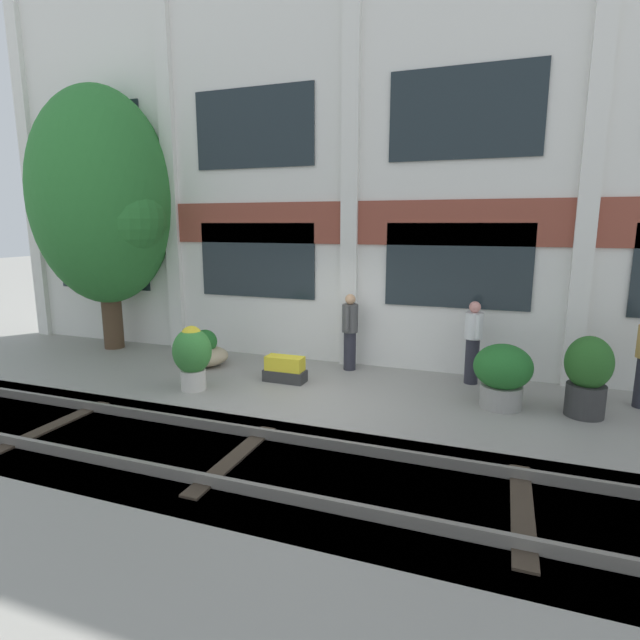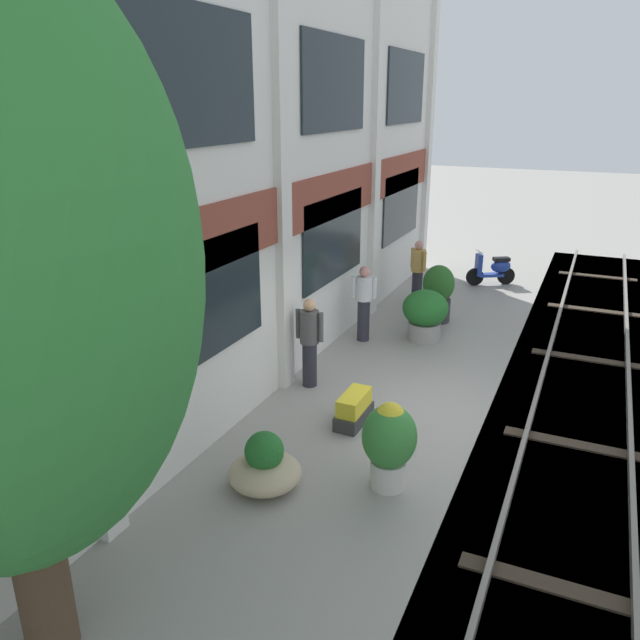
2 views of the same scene
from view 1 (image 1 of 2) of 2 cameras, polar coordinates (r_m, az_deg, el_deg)
ground_plane at (r=8.95m, az=-1.54°, el=-9.21°), size 80.00×80.00×0.00m
apartment_facade at (r=11.13m, az=3.93°, el=17.31°), size 18.30×0.64×8.69m
rail_tracks at (r=7.01m, az=-9.10°, el=-16.52°), size 25.94×2.80×0.43m
broadleaf_tree at (r=13.32m, az=-23.54°, el=12.26°), size 3.44×3.28×6.24m
potted_plant_glazed_jar at (r=9.63m, az=-14.40°, el=-3.73°), size 0.72×0.72×1.23m
potted_plant_ribbed_drum at (r=9.01m, az=20.14°, el=-5.68°), size 0.97×0.97×1.10m
potted_plant_stone_basin at (r=9.14m, az=28.28°, el=-5.45°), size 0.73×0.73×1.33m
potted_plant_wide_bowl at (r=11.29m, az=-12.94°, el=-3.62°), size 0.98×0.98×0.80m
potted_plant_square_trough at (r=9.95m, az=-4.04°, el=-5.67°), size 0.85×0.39×0.51m
resident_by_doorway at (r=10.10m, az=17.08°, el=-2.18°), size 0.34×0.50×1.63m
resident_watching_tracks at (r=10.59m, az=3.45°, el=-1.09°), size 0.34×0.53×1.64m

